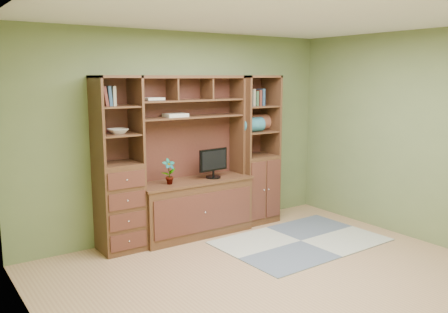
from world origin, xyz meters
TOP-DOWN VIEW (x-y plane):
  - room at (0.00, 0.00)m, footprint 4.60×4.10m
  - center_hutch at (0.01, 1.73)m, footprint 1.54×0.53m
  - left_tower at (-0.99, 1.77)m, footprint 0.50×0.45m
  - right_tower at (1.04, 1.77)m, footprint 0.55×0.45m
  - rug at (0.96, 0.76)m, footprint 2.02×1.38m
  - monitor at (0.28, 1.70)m, footprint 0.45×0.23m
  - orchid at (-0.37, 1.70)m, footprint 0.17×0.11m
  - magazines at (-0.20, 1.82)m, footprint 0.27×0.20m
  - bowl at (-0.98, 1.77)m, footprint 0.23×0.23m
  - blanket_teal at (0.91, 1.73)m, footprint 0.34×0.20m
  - blanket_red at (1.18, 1.85)m, footprint 0.40×0.22m

SIDE VIEW (x-z plane):
  - rug at x=0.96m, z-range 0.00..0.01m
  - orchid at x=-0.37m, z-range 0.73..1.05m
  - monitor at x=0.28m, z-range 0.73..1.26m
  - center_hutch at x=0.01m, z-range 0.00..2.05m
  - left_tower at x=-0.99m, z-range 0.00..2.05m
  - right_tower at x=1.04m, z-range 0.00..2.05m
  - room at x=0.00m, z-range -0.02..2.62m
  - blanket_teal at x=0.91m, z-range 1.29..1.49m
  - blanket_red at x=1.18m, z-range 1.29..1.51m
  - bowl at x=-0.98m, z-range 1.39..1.45m
  - magazines at x=-0.20m, z-range 1.54..1.58m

